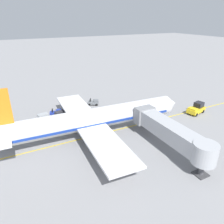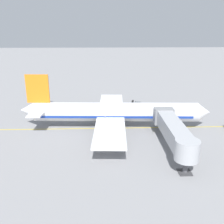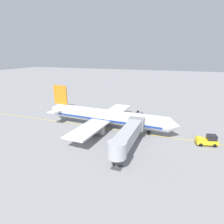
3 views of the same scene
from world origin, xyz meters
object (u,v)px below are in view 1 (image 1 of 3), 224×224
object	(u,v)px
parked_airliner	(92,119)
safety_cone_nose_right	(139,116)
baggage_cart_front	(73,112)
safety_cone_nose_left	(123,116)
jet_bridge	(171,132)
baggage_tug_lead	(56,113)
baggage_cart_second_in_train	(60,114)
baggage_cart_third_in_train	(43,117)
ground_crew_wing_walker	(89,111)
pushback_tractor	(196,109)
safety_cone_wing_tip	(140,107)
ground_crew_loader	(95,114)
baggage_tug_trailing	(94,102)

from	to	relation	value
parked_airliner	safety_cone_nose_right	xyz separation A→B (m)	(-2.47, 11.94, -2.90)
baggage_cart_front	safety_cone_nose_left	world-z (taller)	baggage_cart_front
jet_bridge	baggage_tug_lead	bearing A→B (deg)	-149.77
parked_airliner	baggage_cart_second_in_train	world-z (taller)	parked_airliner
jet_bridge	baggage_cart_third_in_train	distance (m)	26.07
baggage_cart_front	ground_crew_wing_walker	size ratio (longest dim) A/B	1.76
baggage_cart_second_in_train	ground_crew_wing_walker	xyz separation A→B (m)	(1.39, 6.05, 0.00)
pushback_tractor	baggage_cart_front	distance (m)	27.49
baggage_cart_third_in_train	baggage_tug_lead	bearing A→B (deg)	113.32
baggage_cart_second_in_train	baggage_cart_front	bearing A→B (deg)	85.92
baggage_cart_second_in_train	safety_cone_wing_tip	xyz separation A→B (m)	(3.55, 18.16, -0.66)
safety_cone_wing_tip	jet_bridge	bearing A→B (deg)	-19.36
jet_bridge	safety_cone_nose_left	size ratio (longest dim) A/B	27.83
jet_bridge	ground_crew_loader	bearing A→B (deg)	-160.79
safety_cone_nose_left	ground_crew_wing_walker	bearing A→B (deg)	-126.01
parked_airliner	safety_cone_nose_left	xyz separation A→B (m)	(-4.02, 8.85, -2.90)
pushback_tractor	safety_cone_nose_right	size ratio (longest dim) A/B	8.12
jet_bridge	safety_cone_wing_tip	size ratio (longest dim) A/B	27.83
baggage_tug_trailing	baggage_tug_lead	bearing A→B (deg)	-78.22
baggage_tug_trailing	jet_bridge	bearing A→B (deg)	7.26
baggage_tug_lead	jet_bridge	bearing A→B (deg)	30.23
pushback_tractor	safety_cone_nose_right	xyz separation A→B (m)	(-4.12, -12.56, -0.81)
baggage_cart_front	safety_cone_nose_left	size ratio (longest dim) A/B	5.05
parked_airliner	baggage_cart_third_in_train	bearing A→B (deg)	-146.07
baggage_cart_second_in_train	ground_crew_loader	bearing A→B (deg)	60.85
ground_crew_wing_walker	safety_cone_wing_tip	size ratio (longest dim) A/B	2.86
ground_crew_wing_walker	safety_cone_wing_tip	distance (m)	12.32
baggage_tug_lead	ground_crew_loader	xyz separation A→B (m)	(5.19, 6.94, 0.24)
baggage_tug_lead	baggage_cart_third_in_train	xyz separation A→B (m)	(1.30, -3.02, 0.24)
baggage_cart_third_in_train	safety_cone_nose_left	xyz separation A→B (m)	(6.12, 15.67, -0.66)
baggage_tug_lead	baggage_cart_second_in_train	xyz separation A→B (m)	(1.59, 0.49, 0.24)
safety_cone_nose_left	baggage_cart_front	bearing A→B (deg)	-120.93
baggage_tug_trailing	baggage_cart_second_in_train	distance (m)	9.91
jet_bridge	baggage_cart_front	xyz separation A→B (m)	(-20.11, -9.52, -2.51)
pushback_tractor	safety_cone_nose_left	xyz separation A→B (m)	(-5.67, -15.65, -0.81)
parked_airliner	ground_crew_loader	bearing A→B (deg)	153.34
ground_crew_wing_walker	safety_cone_wing_tip	xyz separation A→B (m)	(2.16, 12.11, -0.66)
pushback_tractor	safety_cone_nose_right	distance (m)	13.25
baggage_tug_trailing	baggage_cart_front	world-z (taller)	baggage_tug_trailing
ground_crew_loader	baggage_cart_second_in_train	bearing A→B (deg)	-119.15
ground_crew_wing_walker	safety_cone_nose_left	xyz separation A→B (m)	(4.44, 6.11, -0.66)
baggage_tug_trailing	baggage_cart_third_in_train	bearing A→B (deg)	-75.36
ground_crew_wing_walker	ground_crew_loader	xyz separation A→B (m)	(2.21, 0.40, 0.00)
pushback_tractor	safety_cone_nose_left	distance (m)	16.67
baggage_tug_trailing	ground_crew_loader	world-z (taller)	ground_crew_loader
baggage_cart_third_in_train	safety_cone_wing_tip	size ratio (longest dim) A/B	5.05
ground_crew_wing_walker	ground_crew_loader	size ratio (longest dim) A/B	1.00
baggage_tug_lead	safety_cone_wing_tip	bearing A→B (deg)	74.59
pushback_tractor	baggage_cart_third_in_train	distance (m)	33.47
baggage_tug_lead	ground_crew_wing_walker	xyz separation A→B (m)	(2.98, 6.54, 0.24)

